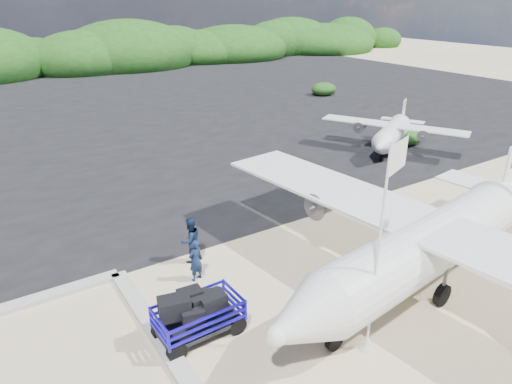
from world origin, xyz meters
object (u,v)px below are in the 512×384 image
aircraft_large (221,102)px  signboard (416,265)px  flagpole (366,348)px  crew_a (195,260)px  crew_b (190,240)px  baggage_cart (200,335)px

aircraft_large → signboard: bearing=68.2°
signboard → aircraft_large: 28.98m
flagpole → aircraft_large: size_ratio=0.36×
crew_a → crew_b: crew_b is taller
flagpole → aircraft_large: flagpole is taller
signboard → crew_b: crew_b is taller
aircraft_large → crew_b: bearing=51.8°
baggage_cart → signboard: size_ratio=1.43×
flagpole → crew_b: flagpole is taller
flagpole → signboard: (4.61, 2.07, 0.00)m
baggage_cart → crew_a: crew_a is taller
baggage_cart → signboard: signboard is taller
flagpole → aircraft_large: bearing=68.2°
crew_a → crew_b: size_ratio=0.88×
baggage_cart → flagpole: bearing=-40.6°
crew_a → aircraft_large: size_ratio=0.09×
signboard → crew_b: bearing=160.7°
signboard → aircraft_large: size_ratio=0.11×
flagpole → aircraft_large: (12.04, 30.08, 0.00)m
baggage_cart → aircraft_large: size_ratio=0.16×
flagpole → crew_a: 6.14m
flagpole → crew_a: (-2.46, 5.58, 0.76)m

